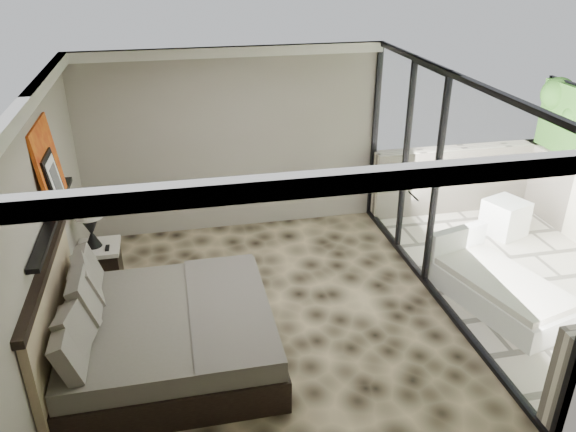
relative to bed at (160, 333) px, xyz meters
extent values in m
plane|color=black|center=(1.20, 0.59, -0.36)|extent=(5.00, 5.00, 0.00)
cube|color=silver|center=(1.20, 0.59, 2.43)|extent=(4.50, 5.00, 0.02)
cube|color=gray|center=(1.20, 3.08, 1.04)|extent=(4.50, 0.02, 2.80)
cube|color=gray|center=(-1.04, 0.59, 1.04)|extent=(0.02, 5.00, 2.80)
cube|color=white|center=(3.45, 0.59, 1.04)|extent=(0.08, 5.00, 2.80)
cube|color=beige|center=(4.95, 0.59, -0.42)|extent=(3.00, 5.00, 0.12)
cube|color=black|center=(-0.98, 0.69, 1.14)|extent=(0.12, 2.20, 0.05)
cube|color=black|center=(0.12, 0.00, -0.18)|extent=(2.18, 2.08, 0.37)
cube|color=#5A574B|center=(0.12, 0.00, 0.12)|extent=(2.12, 2.02, 0.23)
cube|color=#4D4A43|center=(0.74, 0.00, 0.24)|extent=(0.83, 2.06, 0.03)
cube|color=#967F5F|center=(-1.00, 0.00, 0.36)|extent=(0.08, 2.18, 1.04)
cube|color=black|center=(-0.76, 1.84, -0.09)|extent=(0.63, 0.63, 0.54)
cone|color=black|center=(-0.82, 1.85, 0.25)|extent=(0.21, 0.21, 0.19)
cone|color=black|center=(-0.82, 1.85, 0.44)|extent=(0.21, 0.21, 0.19)
cylinder|color=beige|center=(-0.82, 1.85, 0.71)|extent=(0.37, 0.37, 0.26)
cube|color=#AD1F0E|center=(-1.00, 1.02, 1.61)|extent=(0.13, 0.90, 0.90)
cube|color=black|center=(-0.94, 0.90, 1.46)|extent=(0.11, 0.50, 0.60)
cube|color=white|center=(5.24, 1.94, -0.09)|extent=(0.70, 0.70, 0.55)
cube|color=white|center=(4.13, 0.20, -0.21)|extent=(1.31, 1.94, 0.31)
cube|color=beige|center=(4.13, 0.20, -0.01)|extent=(1.24, 1.82, 0.09)
cube|color=white|center=(3.92, 1.00, 0.14)|extent=(0.89, 0.36, 0.39)
camera|label=1|loc=(0.32, -4.98, 3.71)|focal=35.00mm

